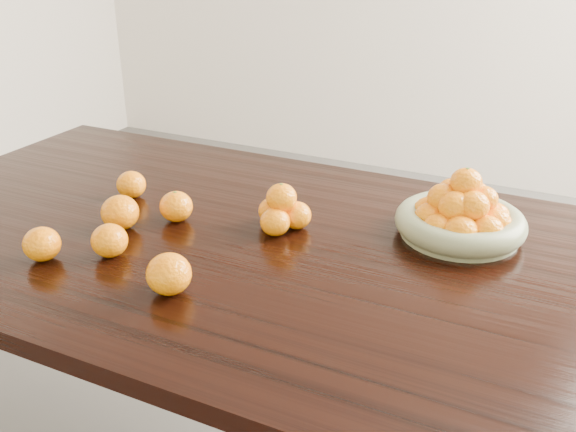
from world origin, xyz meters
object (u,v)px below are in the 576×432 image
at_px(loose_orange_0, 176,206).
at_px(dining_table, 280,279).
at_px(orange_pyramid, 282,211).
at_px(fruit_bowl, 461,217).

bearing_deg(loose_orange_0, dining_table, -0.32).
bearing_deg(dining_table, orange_pyramid, 112.38).
xyz_separation_m(fruit_bowl, loose_orange_0, (-0.61, -0.20, -0.01)).
relative_size(fruit_bowl, loose_orange_0, 3.71).
distance_m(dining_table, orange_pyramid, 0.15).
height_order(dining_table, orange_pyramid, orange_pyramid).
bearing_deg(orange_pyramid, fruit_bowl, 20.19).
height_order(dining_table, fruit_bowl, fruit_bowl).
xyz_separation_m(dining_table, fruit_bowl, (0.34, 0.21, 0.14)).
relative_size(dining_table, fruit_bowl, 7.03).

